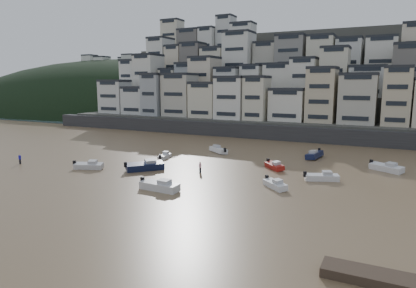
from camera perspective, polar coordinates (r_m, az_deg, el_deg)
The scene contains 16 objects.
sea_strip at distance 222.63m, azimuth -14.52°, elevation 5.56°, with size 340.00×340.00×0.00m, color #4A5E6A.
harbor_wall at distance 92.14m, azimuth 10.02°, elevation 1.78°, with size 140.00×3.00×3.50m, color #38383A.
hillside at distance 129.20m, azimuth 17.34°, elevation 8.65°, with size 141.04×66.00×50.00m.
headland at distance 205.32m, azimuth -13.18°, elevation 5.32°, with size 216.00×135.00×53.33m.
boat_a at distance 48.46m, azimuth -7.48°, elevation -6.15°, with size 5.97×1.95×1.63m, color silver, non-canonical shape.
boat_b at distance 49.89m, azimuth 10.28°, elevation -5.98°, with size 4.68×1.53×1.28m, color silver, non-canonical shape.
boat_c at distance 59.62m, azimuth -9.67°, elevation -3.19°, with size 6.48×2.12×1.77m, color #121B3B, non-canonical shape.
boat_d at distance 55.22m, azimuth 17.13°, elevation -4.69°, with size 5.07×1.66×1.38m, color silver, non-canonical shape.
boat_e at distance 60.65m, azimuth 10.17°, elevation -3.21°, with size 4.77×1.56×1.30m, color #A21A14, non-canonical shape.
boat_f at distance 68.64m, azimuth -6.70°, elevation -1.73°, with size 4.12×1.35×1.12m, color silver, non-canonical shape.
boat_g at distance 64.50m, azimuth 25.76°, elevation -3.15°, with size 5.60×1.83×1.53m, color silver, non-canonical shape.
boat_h at distance 73.55m, azimuth 1.62°, elevation -0.79°, with size 5.42×1.77×1.48m, color white, non-canonical shape.
boat_i at distance 71.07m, azimuth 16.07°, elevation -1.46°, with size 5.91×1.93×1.61m, color #141B3F, non-canonical shape.
boat_j at distance 62.76m, azimuth -17.88°, elevation -3.07°, with size 5.02×1.64×1.37m, color silver, non-canonical shape.
person_blue at distance 71.04m, azimuth -26.97°, elevation -2.07°, with size 0.44×0.44×1.74m, color #1D17B3, non-canonical shape.
person_pink at distance 57.15m, azimuth -1.21°, elevation -3.61°, with size 0.44×0.44×1.74m, color #ECA7BA, non-canonical shape.
Camera 1 is at (35.86, -22.62, 13.74)m, focal length 32.00 mm.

